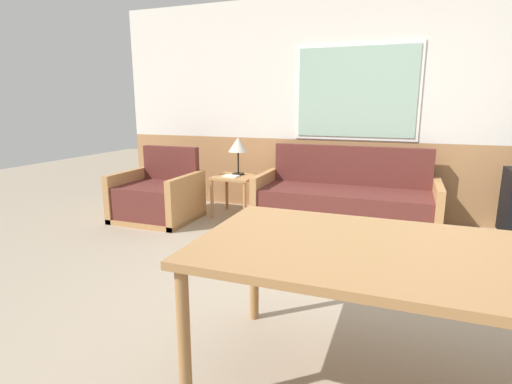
% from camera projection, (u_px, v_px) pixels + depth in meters
% --- Properties ---
extents(ground_plane, '(16.00, 16.00, 0.00)m').
position_uv_depth(ground_plane, '(351.00, 319.00, 2.66)').
color(ground_plane, gray).
extents(wall_back, '(7.20, 0.09, 2.70)m').
position_uv_depth(wall_back, '(385.00, 108.00, 4.77)').
color(wall_back, '#AD7A4C').
rests_on(wall_back, ground_plane).
extents(couch, '(2.03, 0.81, 0.91)m').
position_uv_depth(couch, '(344.00, 204.00, 4.62)').
color(couch, '#B27F4C').
rests_on(couch, ground_plane).
extents(armchair, '(0.93, 0.81, 0.87)m').
position_uv_depth(armchair, '(158.00, 198.00, 4.91)').
color(armchair, '#B27F4C').
rests_on(armchair, ground_plane).
extents(side_table, '(0.50, 0.50, 0.51)m').
position_uv_depth(side_table, '(235.00, 183.00, 5.07)').
color(side_table, '#B27F4C').
rests_on(side_table, ground_plane).
extents(table_lamp, '(0.25, 0.25, 0.48)m').
position_uv_depth(table_lamp, '(238.00, 146.00, 5.04)').
color(table_lamp, black).
rests_on(table_lamp, side_table).
extents(book_stack, '(0.20, 0.13, 0.02)m').
position_uv_depth(book_stack, '(231.00, 176.00, 4.98)').
color(book_stack, white).
rests_on(book_stack, side_table).
extents(dining_table, '(2.04, 1.00, 0.76)m').
position_uv_depth(dining_table, '(418.00, 265.00, 1.80)').
color(dining_table, '#9E7042').
rests_on(dining_table, ground_plane).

